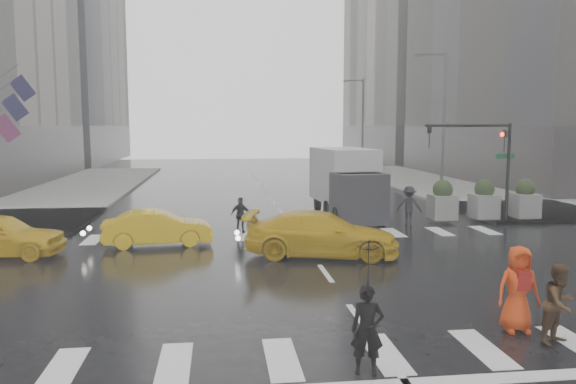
{
  "coord_description": "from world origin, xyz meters",
  "views": [
    {
      "loc": [
        -3.14,
        -16.09,
        4.37
      ],
      "look_at": [
        -0.88,
        2.0,
        2.23
      ],
      "focal_mm": 35.0,
      "sensor_mm": 36.0,
      "label": 1
    }
  ],
  "objects": [
    {
      "name": "ground",
      "position": [
        0.0,
        0.0,
        0.0
      ],
      "size": [
        120.0,
        120.0,
        0.0
      ],
      "primitive_type": "plane",
      "color": "black",
      "rests_on": "ground"
    },
    {
      "name": "sidewalk_ne",
      "position": [
        19.5,
        17.5,
        0.07
      ],
      "size": [
        35.0,
        35.0,
        0.15
      ],
      "primitive_type": "cube",
      "color": "gray",
      "rests_on": "ground"
    },
    {
      "name": "building_ne_far",
      "position": [
        29.0,
        56.0,
        16.27
      ],
      "size": [
        26.05,
        26.05,
        36.0
      ],
      "color": "#A09A8C",
      "rests_on": "ground"
    },
    {
      "name": "road_markings",
      "position": [
        0.0,
        0.0,
        0.01
      ],
      "size": [
        18.0,
        48.0,
        0.01
      ],
      "primitive_type": null,
      "color": "silver",
      "rests_on": "ground"
    },
    {
      "name": "traffic_signal_pole",
      "position": [
        9.01,
        8.01,
        3.22
      ],
      "size": [
        4.45,
        0.42,
        4.5
      ],
      "color": "black",
      "rests_on": "ground"
    },
    {
      "name": "street_lamp_near",
      "position": [
        10.87,
        18.0,
        4.95
      ],
      "size": [
        2.15,
        0.22,
        9.0
      ],
      "color": "#59595B",
      "rests_on": "ground"
    },
    {
      "name": "street_lamp_far",
      "position": [
        10.87,
        38.0,
        4.95
      ],
      "size": [
        2.15,
        0.22,
        9.0
      ],
      "color": "#59595B",
      "rests_on": "ground"
    },
    {
      "name": "planter_west",
      "position": [
        7.0,
        8.2,
        0.98
      ],
      "size": [
        1.1,
        1.1,
        1.8
      ],
      "color": "gray",
      "rests_on": "ground"
    },
    {
      "name": "planter_mid",
      "position": [
        9.0,
        8.2,
        0.98
      ],
      "size": [
        1.1,
        1.1,
        1.8
      ],
      "color": "gray",
      "rests_on": "ground"
    },
    {
      "name": "planter_east",
      "position": [
        11.0,
        8.2,
        0.98
      ],
      "size": [
        1.1,
        1.1,
        1.8
      ],
      "color": "gray",
      "rests_on": "ground"
    },
    {
      "name": "flag_cluster",
      "position": [
        -15.08,
        18.5,
        5.64
      ],
      "size": [
        2.87,
        3.06,
        4.69
      ],
      "color": "#59595B",
      "rests_on": "ground"
    },
    {
      "name": "pedestrian_black",
      "position": [
        -0.57,
        -6.8,
        1.63
      ],
      "size": [
        1.17,
        1.18,
        2.43
      ],
      "rotation": [
        0.0,
        0.0,
        -0.25
      ],
      "color": "black",
      "rests_on": "ground"
    },
    {
      "name": "pedestrian_brown",
      "position": [
        3.65,
        -5.91,
        0.82
      ],
      "size": [
        0.99,
        0.9,
        1.64
      ],
      "primitive_type": "imported",
      "rotation": [
        0.0,
        0.0,
        0.44
      ],
      "color": "#402A17",
      "rests_on": "ground"
    },
    {
      "name": "pedestrian_orange",
      "position": [
        3.17,
        -5.16,
        0.93
      ],
      "size": [
        0.96,
        0.68,
        1.85
      ],
      "rotation": [
        0.0,
        0.0,
        -0.11
      ],
      "color": "red",
      "rests_on": "ground"
    },
    {
      "name": "pedestrian_far_a",
      "position": [
        -2.25,
        6.64,
        0.74
      ],
      "size": [
        1.0,
        0.81,
        1.49
      ],
      "primitive_type": "imported",
      "rotation": [
        0.0,
        0.0,
        2.77
      ],
      "color": "black",
      "rests_on": "ground"
    },
    {
      "name": "pedestrian_far_b",
      "position": [
        5.25,
        7.7,
        0.86
      ],
      "size": [
        1.26,
        0.95,
        1.73
      ],
      "primitive_type": "imported",
      "rotation": [
        0.0,
        0.0,
        2.81
      ],
      "color": "black",
      "rests_on": "ground"
    },
    {
      "name": "taxi_mid",
      "position": [
        -5.39,
        4.68,
        0.65
      ],
      "size": [
        4.08,
        1.77,
        1.3
      ],
      "primitive_type": "imported",
      "rotation": [
        0.0,
        0.0,
        1.67
      ],
      "color": "gold",
      "rests_on": "ground"
    },
    {
      "name": "taxi_rear",
      "position": [
        0.29,
        2.25,
        0.75
      ],
      "size": [
        4.94,
        3.09,
        1.5
      ],
      "primitive_type": "imported",
      "rotation": [
        0.0,
        0.0,
        1.34
      ],
      "color": "gold",
      "rests_on": "ground"
    },
    {
      "name": "box_truck",
      "position": [
        3.0,
        10.11,
        1.75
      ],
      "size": [
        2.32,
        6.19,
        3.29
      ],
      "rotation": [
        0.0,
        0.0,
        0.1
      ],
      "color": "silver",
      "rests_on": "ground"
    }
  ]
}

